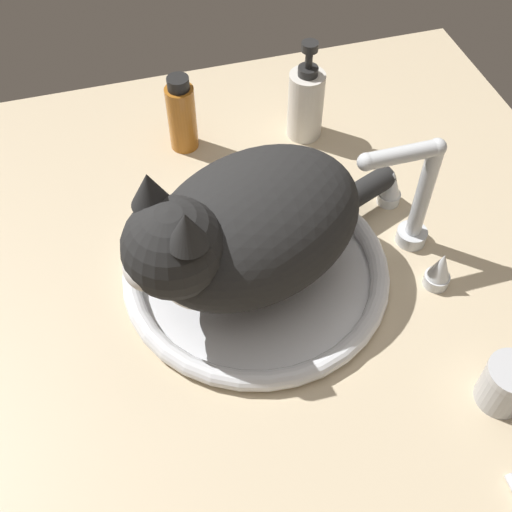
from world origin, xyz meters
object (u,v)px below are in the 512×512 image
Objects in this scene: metal_jar at (506,384)px; soap_pump_bottle at (306,102)px; faucet at (414,205)px; amber_bottle at (182,115)px; sink_basin at (256,271)px; cat at (241,230)px.

soap_pump_bottle is at bearing -172.44° from metal_jar.
faucet is 23.96cm from metal_jar.
faucet reaches higher than metal_jar.
faucet is 1.50× the size of amber_bottle.
sink_basin is 9.47cm from cat.
amber_bottle is at bearing -97.29° from soap_pump_bottle.
soap_pump_bottle reaches higher than metal_jar.
cat is at bearing -134.70° from metal_jar.
cat is 28.13cm from amber_bottle.
metal_jar is at bearing 1.67° from faucet.
faucet is 1.15× the size of soap_pump_bottle.
soap_pump_bottle reaches higher than amber_bottle.
faucet is 22.62cm from cat.
faucet is (0.00, 20.41, 6.00)cm from sink_basin.
metal_jar is (48.20, 6.39, -2.72)cm from soap_pump_bottle.
sink_basin is at bearing 7.38° from amber_bottle.
metal_jar is at bearing 7.56° from soap_pump_bottle.
sink_basin is 5.51× the size of metal_jar.
soap_pump_bottle is 2.58× the size of metal_jar.
cat is at bearing 3.15° from amber_bottle.
faucet reaches higher than sink_basin.
metal_jar is at bearing 25.95° from amber_bottle.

